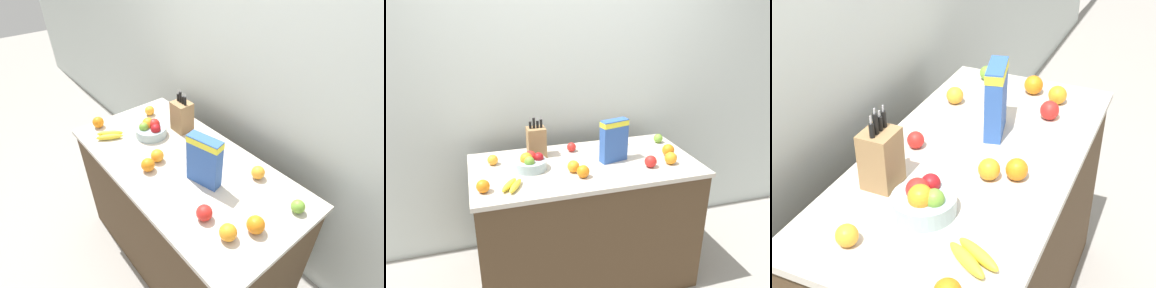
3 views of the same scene
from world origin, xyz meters
TOP-DOWN VIEW (x-y plane):
  - wall_back at (0.00, 0.60)m, footprint 9.00×0.06m
  - counter at (0.00, 0.00)m, footprint 1.55×0.78m
  - knife_block at (-0.29, 0.22)m, footprint 0.13×0.11m
  - cereal_box at (0.21, -0.01)m, footprint 0.21×0.11m
  - fruit_bowl at (-0.37, 0.02)m, footprint 0.22×0.22m
  - banana_bunch at (-0.52, -0.22)m, footprint 0.16×0.19m
  - apple_front at (-0.03, 0.23)m, footprint 0.07×0.07m
  - apple_leftmost at (0.67, 0.21)m, footprint 0.07×0.07m
  - apple_rightmost at (0.41, -0.18)m, footprint 0.08×0.08m
  - orange_mid_right at (0.56, -0.17)m, footprint 0.08×0.08m
  - orange_near_bowl at (0.38, 0.25)m, footprint 0.08×0.08m
  - orange_mid_left at (-0.11, -0.11)m, footprint 0.08×0.08m
  - orange_front_right at (-0.07, -0.20)m, footprint 0.08×0.08m
  - orange_front_center at (0.61, -0.04)m, footprint 0.09×0.09m
  - orange_front_left at (-0.61, 0.16)m, footprint 0.07×0.07m

SIDE VIEW (x-z plane):
  - counter at x=0.00m, z-range 0.00..0.94m
  - banana_bunch at x=-0.52m, z-range 0.94..0.98m
  - apple_front at x=-0.03m, z-range 0.94..1.00m
  - apple_leftmost at x=0.67m, z-range 0.94..1.01m
  - orange_front_left at x=-0.61m, z-range 0.94..1.01m
  - orange_near_bowl at x=0.38m, z-range 0.94..1.01m
  - orange_mid_left at x=-0.11m, z-range 0.94..1.02m
  - orange_front_right at x=-0.07m, z-range 0.94..1.02m
  - apple_rightmost at x=0.41m, z-range 0.94..1.02m
  - orange_mid_right at x=0.56m, z-range 0.94..1.02m
  - orange_front_center at x=0.61m, z-range 0.94..1.02m
  - fruit_bowl at x=-0.37m, z-range 0.92..1.05m
  - knife_block at x=-0.29m, z-range 0.89..1.20m
  - cereal_box at x=0.21m, z-range 0.95..1.25m
  - wall_back at x=0.00m, z-range 0.00..2.60m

